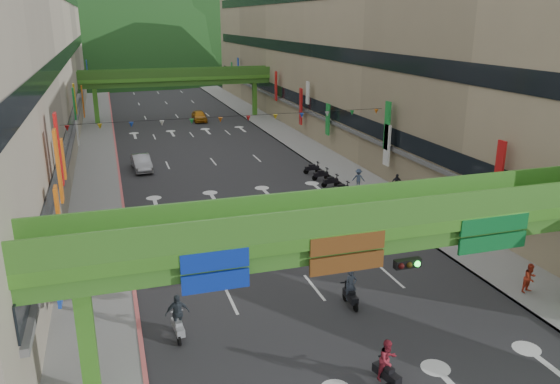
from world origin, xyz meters
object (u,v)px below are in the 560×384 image
object	(u,v)px
overpass_near	(399,241)
pedestrian_red	(530,281)
car_yellow	(199,116)
scooter_rider_mid	(387,363)
car_silver	(141,163)
scooter_rider_near	(351,290)

from	to	relation	value
overpass_near	pedestrian_red	size ratio (longest dim) A/B	17.92
overpass_near	pedestrian_red	distance (m)	10.63
overpass_near	car_yellow	distance (m)	57.57
scooter_rider_mid	car_yellow	world-z (taller)	scooter_rider_mid
overpass_near	scooter_rider_mid	distance (m)	4.69
pedestrian_red	overpass_near	bearing A→B (deg)	-176.94
overpass_near	car_yellow	world-z (taller)	overpass_near
car_silver	pedestrian_red	world-z (taller)	pedestrian_red
overpass_near	pedestrian_red	xyz separation A→B (m)	(9.30, 2.62, -4.42)
scooter_rider_mid	car_yellow	bearing A→B (deg)	87.39
car_silver	car_yellow	xyz separation A→B (m)	(9.44, 23.94, 0.02)
scooter_rider_mid	pedestrian_red	bearing A→B (deg)	22.73
pedestrian_red	scooter_rider_near	bearing A→B (deg)	157.06
overpass_near	scooter_rider_near	distance (m)	6.08
car_yellow	scooter_rider_near	bearing A→B (deg)	-90.76
scooter_rider_near	pedestrian_red	xyz separation A→B (m)	(9.24, -1.67, -0.12)
scooter_rider_near	car_yellow	world-z (taller)	scooter_rider_near
scooter_rider_near	car_yellow	distance (m)	53.10
scooter_rider_mid	car_silver	world-z (taller)	scooter_rider_mid
car_yellow	pedestrian_red	world-z (taller)	pedestrian_red
overpass_near	car_yellow	bearing A→B (deg)	88.49
scooter_rider_mid	pedestrian_red	world-z (taller)	scooter_rider_mid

